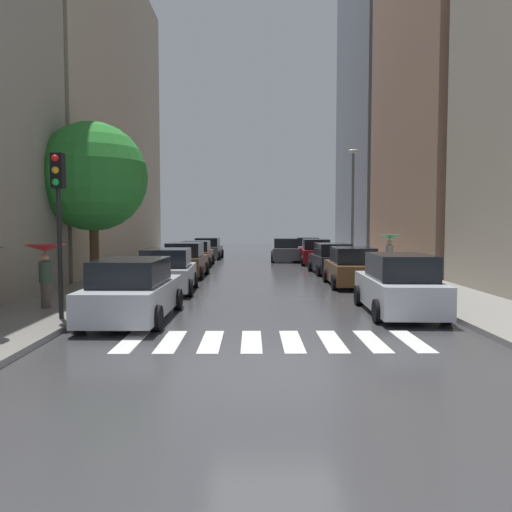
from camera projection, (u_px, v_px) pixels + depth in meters
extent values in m
cube|color=#37373A|center=(259.00, 265.00, 33.31)|extent=(28.00, 72.00, 0.04)
cube|color=gray|center=(159.00, 263.00, 33.26)|extent=(3.00, 72.00, 0.15)
cube|color=gray|center=(358.00, 263.00, 33.36)|extent=(3.00, 72.00, 0.15)
cube|color=silver|center=(131.00, 342.00, 11.37)|extent=(0.45, 2.20, 0.01)
cube|color=silver|center=(171.00, 342.00, 11.38)|extent=(0.45, 2.20, 0.01)
cube|color=silver|center=(211.00, 341.00, 11.39)|extent=(0.45, 2.20, 0.01)
cube|color=silver|center=(252.00, 341.00, 11.40)|extent=(0.45, 2.20, 0.01)
cube|color=silver|center=(292.00, 341.00, 11.40)|extent=(0.45, 2.20, 0.01)
cube|color=silver|center=(332.00, 341.00, 11.41)|extent=(0.45, 2.20, 0.01)
cube|color=silver|center=(372.00, 341.00, 11.42)|extent=(0.45, 2.20, 0.01)
cube|color=silver|center=(412.00, 341.00, 11.42)|extent=(0.45, 2.20, 0.01)
cube|color=#B2A38C|center=(80.00, 112.00, 31.32)|extent=(6.00, 20.82, 19.06)
cube|color=#8C6B56|center=(450.00, 95.00, 29.46)|extent=(6.00, 13.08, 20.16)
cube|color=slate|center=(384.00, 112.00, 43.92)|extent=(6.00, 14.14, 24.61)
cube|color=#B2B7BF|center=(134.00, 298.00, 14.05)|extent=(2.00, 4.80, 0.83)
cube|color=black|center=(131.00, 272.00, 13.77)|extent=(1.73, 2.65, 0.68)
cylinder|color=black|center=(116.00, 299.00, 15.65)|extent=(0.23, 0.64, 0.64)
cylinder|color=black|center=(178.00, 299.00, 15.63)|extent=(0.23, 0.64, 0.64)
cylinder|color=black|center=(79.00, 318.00, 12.51)|extent=(0.23, 0.64, 0.64)
cylinder|color=black|center=(157.00, 318.00, 12.49)|extent=(0.23, 0.64, 0.64)
cube|color=#B2B7BF|center=(167.00, 277.00, 19.72)|extent=(2.05, 4.12, 0.83)
cube|color=black|center=(167.00, 258.00, 19.47)|extent=(1.76, 2.29, 0.68)
cylinder|color=black|center=(148.00, 280.00, 21.03)|extent=(0.24, 0.65, 0.64)
cylinder|color=black|center=(195.00, 280.00, 21.11)|extent=(0.24, 0.65, 0.64)
cylinder|color=black|center=(136.00, 288.00, 18.36)|extent=(0.24, 0.65, 0.64)
cylinder|color=black|center=(189.00, 288.00, 18.44)|extent=(0.24, 0.65, 0.64)
cube|color=brown|center=(186.00, 265.00, 25.43)|extent=(1.89, 4.16, 0.84)
cube|color=black|center=(185.00, 250.00, 25.18)|extent=(1.64, 2.30, 0.69)
cylinder|color=black|center=(172.00, 268.00, 26.82)|extent=(0.23, 0.64, 0.64)
cylinder|color=black|center=(207.00, 268.00, 26.80)|extent=(0.23, 0.64, 0.64)
cylinder|color=black|center=(162.00, 273.00, 24.10)|extent=(0.23, 0.64, 0.64)
cylinder|color=black|center=(201.00, 273.00, 24.08)|extent=(0.23, 0.64, 0.64)
cube|color=brown|center=(196.00, 257.00, 32.16)|extent=(1.83, 4.14, 0.77)
cube|color=black|center=(196.00, 246.00, 31.91)|extent=(1.61, 2.28, 0.63)
cylinder|color=black|center=(185.00, 259.00, 33.53)|extent=(0.22, 0.64, 0.64)
cylinder|color=black|center=(213.00, 259.00, 33.54)|extent=(0.22, 0.64, 0.64)
cylinder|color=black|center=(179.00, 262.00, 30.81)|extent=(0.22, 0.64, 0.64)
cylinder|color=black|center=(209.00, 262.00, 30.82)|extent=(0.22, 0.64, 0.64)
cube|color=#474C51|center=(208.00, 251.00, 38.80)|extent=(2.01, 4.12, 0.77)
cube|color=black|center=(208.00, 242.00, 38.56)|extent=(1.73, 2.28, 0.63)
cylinder|color=black|center=(198.00, 253.00, 40.18)|extent=(0.24, 0.65, 0.64)
cylinder|color=black|center=(222.00, 253.00, 40.14)|extent=(0.24, 0.65, 0.64)
cylinder|color=black|center=(193.00, 255.00, 37.50)|extent=(0.24, 0.65, 0.64)
cylinder|color=black|center=(219.00, 255.00, 37.46)|extent=(0.24, 0.65, 0.64)
cube|color=#B2B7BF|center=(398.00, 293.00, 14.97)|extent=(1.97, 4.65, 0.87)
cube|color=black|center=(400.00, 267.00, 14.69)|extent=(1.67, 2.58, 0.71)
cylinder|color=black|center=(359.00, 295.00, 16.52)|extent=(0.25, 0.65, 0.64)
cylinder|color=black|center=(414.00, 296.00, 16.47)|extent=(0.25, 0.65, 0.64)
cylinder|color=black|center=(378.00, 311.00, 13.50)|extent=(0.25, 0.65, 0.64)
cylinder|color=black|center=(446.00, 312.00, 13.45)|extent=(0.25, 0.65, 0.64)
cube|color=brown|center=(352.00, 272.00, 21.63)|extent=(1.91, 4.28, 0.81)
cube|color=black|center=(353.00, 255.00, 21.37)|extent=(1.66, 2.36, 0.66)
cylinder|color=black|center=(326.00, 275.00, 23.05)|extent=(0.23, 0.64, 0.64)
cylinder|color=black|center=(366.00, 275.00, 23.03)|extent=(0.23, 0.64, 0.64)
cylinder|color=black|center=(335.00, 282.00, 20.26)|extent=(0.23, 0.64, 0.64)
cylinder|color=black|center=(381.00, 282.00, 20.24)|extent=(0.23, 0.64, 0.64)
cube|color=black|center=(332.00, 263.00, 26.99)|extent=(2.02, 4.23, 0.79)
cube|color=black|center=(332.00, 250.00, 26.74)|extent=(1.72, 2.35, 0.65)
cylinder|color=black|center=(310.00, 266.00, 28.32)|extent=(0.25, 0.65, 0.64)
cylinder|color=black|center=(343.00, 265.00, 28.42)|extent=(0.25, 0.65, 0.64)
cylinder|color=black|center=(319.00, 270.00, 25.59)|extent=(0.25, 0.65, 0.64)
cylinder|color=black|center=(355.00, 270.00, 25.69)|extent=(0.25, 0.65, 0.64)
cube|color=maroon|center=(315.00, 255.00, 33.34)|extent=(1.98, 4.17, 0.81)
cube|color=black|center=(316.00, 244.00, 33.09)|extent=(1.69, 2.31, 0.66)
cylinder|color=black|center=(300.00, 258.00, 34.73)|extent=(0.24, 0.65, 0.64)
cylinder|color=black|center=(327.00, 258.00, 34.68)|extent=(0.24, 0.65, 0.64)
cylinder|color=black|center=(303.00, 261.00, 32.03)|extent=(0.24, 0.65, 0.64)
cylinder|color=black|center=(332.00, 261.00, 31.98)|extent=(0.24, 0.65, 0.64)
cube|color=silver|center=(307.00, 251.00, 39.00)|extent=(1.91, 4.09, 0.79)
cube|color=black|center=(307.00, 242.00, 38.75)|extent=(1.66, 2.26, 0.64)
cylinder|color=black|center=(294.00, 253.00, 40.36)|extent=(0.23, 0.64, 0.64)
cylinder|color=black|center=(317.00, 253.00, 40.34)|extent=(0.23, 0.64, 0.64)
cylinder|color=black|center=(296.00, 255.00, 37.69)|extent=(0.23, 0.64, 0.64)
cylinder|color=black|center=(321.00, 255.00, 37.67)|extent=(0.23, 0.64, 0.64)
cube|color=#474C51|center=(286.00, 253.00, 36.18)|extent=(2.02, 4.56, 0.80)
cube|color=black|center=(286.00, 243.00, 35.91)|extent=(1.72, 2.53, 0.65)
cylinder|color=black|center=(272.00, 255.00, 37.70)|extent=(0.24, 0.65, 0.64)
cylinder|color=black|center=(297.00, 255.00, 37.65)|extent=(0.24, 0.65, 0.64)
cylinder|color=black|center=(273.00, 258.00, 34.74)|extent=(0.24, 0.65, 0.64)
cylinder|color=black|center=(300.00, 258.00, 34.68)|extent=(0.24, 0.65, 0.64)
cylinder|color=black|center=(389.00, 266.00, 25.31)|extent=(0.28, 0.28, 0.80)
cylinder|color=gray|center=(390.00, 252.00, 25.27)|extent=(0.36, 0.36, 0.63)
sphere|color=tan|center=(390.00, 243.00, 25.24)|extent=(0.25, 0.25, 0.25)
cone|color=#19723F|center=(390.00, 237.00, 25.22)|extent=(1.08, 1.08, 0.20)
cylinder|color=#333338|center=(390.00, 244.00, 25.24)|extent=(0.02, 0.02, 0.73)
cylinder|color=brown|center=(46.00, 295.00, 15.01)|extent=(0.28, 0.28, 0.77)
cylinder|color=#38513D|center=(45.00, 272.00, 14.97)|extent=(0.36, 0.36, 0.61)
sphere|color=tan|center=(45.00, 258.00, 14.94)|extent=(0.24, 0.24, 0.24)
cone|color=red|center=(45.00, 248.00, 14.93)|extent=(1.16, 1.16, 0.20)
cylinder|color=#333338|center=(45.00, 260.00, 14.95)|extent=(0.02, 0.02, 0.71)
cylinder|color=#513823|center=(94.00, 254.00, 20.50)|extent=(0.36, 0.36, 2.52)
sphere|color=#2B8130|center=(93.00, 177.00, 20.31)|extent=(4.33, 4.33, 4.33)
cylinder|color=black|center=(60.00, 254.00, 13.28)|extent=(0.12, 0.12, 3.40)
cube|color=black|center=(58.00, 171.00, 13.15)|extent=(0.30, 0.30, 0.90)
sphere|color=red|center=(55.00, 158.00, 12.95)|extent=(0.18, 0.18, 0.18)
sphere|color=#F2A519|center=(55.00, 170.00, 12.97)|extent=(0.18, 0.18, 0.18)
sphere|color=green|center=(56.00, 182.00, 12.99)|extent=(0.18, 0.18, 0.18)
cylinder|color=#595B60|center=(353.00, 210.00, 30.27)|extent=(0.16, 0.16, 6.62)
ellipsoid|color=beige|center=(353.00, 151.00, 30.06)|extent=(0.60, 0.28, 0.24)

